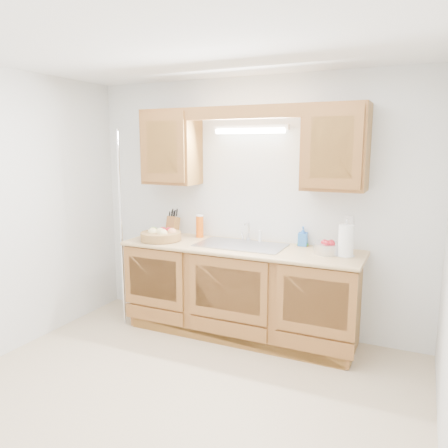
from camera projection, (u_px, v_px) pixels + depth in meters
The scene contains 17 objects.
room at pixel (175, 232), 3.03m from camera, with size 3.52×3.50×2.50m.
base_cabinets at pixel (240, 292), 4.25m from camera, with size 2.20×0.60×0.86m, color brown.
countertop at pixel (240, 248), 4.16m from camera, with size 2.30×0.63×0.04m, color tan.
upper_cabinet_left at pixel (172, 147), 4.47m from camera, with size 0.55×0.33×0.75m, color brown.
upper_cabinet_right at pixel (336, 148), 3.79m from camera, with size 0.55×0.33×0.75m, color brown.
valance at pixel (241, 112), 3.94m from camera, with size 2.20×0.05×0.12m, color brown.
fluorescent_fixture at pixel (250, 129), 4.17m from camera, with size 0.76×0.08×0.08m.
sink at pixel (241, 253), 4.19m from camera, with size 0.84×0.46×0.36m.
wire_shelf_pole at pixel (121, 230), 4.41m from camera, with size 0.03×0.03×2.00m, color silver.
outlet_plate at pixel (349, 222), 4.00m from camera, with size 0.08×0.01×0.12m, color white.
fruit_basket at pixel (161, 235), 4.39m from camera, with size 0.52×0.52×0.13m.
knife_block at pixel (173, 225), 4.65m from camera, with size 0.10×0.16×0.29m.
orange_canister at pixel (200, 226), 4.54m from camera, with size 0.08×0.08×0.23m.
soap_bottle at pixel (303, 236), 4.15m from camera, with size 0.08×0.09×0.19m, color blue.
sponge at pixel (303, 245), 4.16m from camera, with size 0.12×0.09×0.02m.
paper_towel at pixel (346, 241), 3.73m from camera, with size 0.16×0.16×0.33m.
apple_bowl at pixel (328, 248), 3.85m from camera, with size 0.26×0.26×0.13m.
Camera 1 is at (1.55, -2.56, 1.83)m, focal length 35.00 mm.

